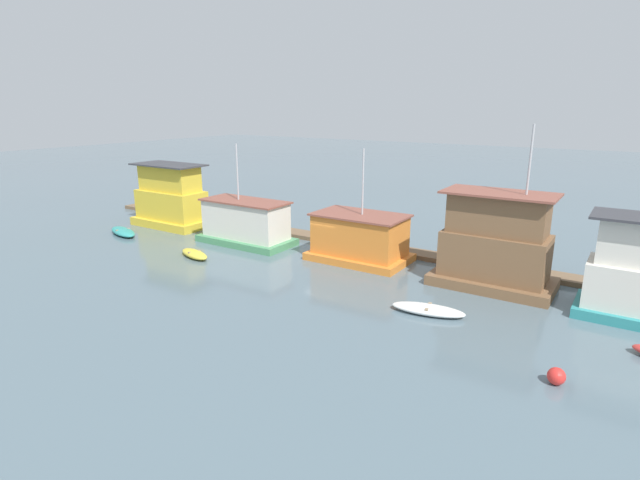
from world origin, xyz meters
TOP-DOWN VIEW (x-y plane):
  - ground_plane at (0.00, 0.00)m, footprint 200.00×200.00m
  - dock_walkway at (0.00, 3.43)m, footprint 51.00×1.67m
  - houseboat_yellow at (-15.88, 0.34)m, footprint 6.70×3.57m
  - houseboat_green at (-6.93, -0.44)m, footprint 7.22×3.48m
  - houseboat_orange at (2.17, 0.47)m, footprint 6.44×4.02m
  - houseboat_brown at (10.87, 0.30)m, footprint 6.66×3.81m
  - dinghy_teal at (-16.78, -3.94)m, footprint 4.02×2.38m
  - dinghy_yellow at (-7.47, -5.11)m, footprint 3.12×1.83m
  - dinghy_white at (9.28, -5.41)m, footprint 3.79×1.84m
  - mooring_post_near_left at (8.75, 2.35)m, footprint 0.28×0.28m
  - mooring_post_centre at (-14.65, 2.35)m, footprint 0.32×0.32m
  - buoy_red at (15.64, -8.94)m, footprint 0.66×0.66m

SIDE VIEW (x-z plane):
  - ground_plane at x=0.00m, z-range 0.00..0.00m
  - dock_walkway at x=0.00m, z-range 0.00..0.30m
  - dinghy_white at x=9.28m, z-range 0.00..0.45m
  - dinghy_yellow at x=-7.47m, z-range 0.00..0.48m
  - dinghy_teal at x=-16.78m, z-range 0.00..0.49m
  - buoy_red at x=15.64m, z-range 0.00..0.66m
  - mooring_post_near_left at x=8.75m, z-range 0.00..1.20m
  - mooring_post_centre at x=-14.65m, z-range 0.00..1.42m
  - houseboat_orange at x=2.17m, z-range -2.18..5.19m
  - houseboat_green at x=-6.93m, z-range -2.11..5.19m
  - houseboat_yellow at x=-15.88m, z-range -0.32..4.93m
  - houseboat_brown at x=10.87m, z-range -2.14..6.96m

